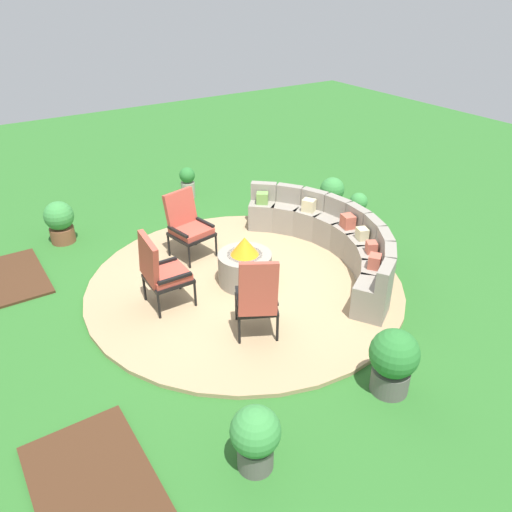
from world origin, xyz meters
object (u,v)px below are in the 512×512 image
object	(u,v)px
fire_pit	(245,265)
potted_plant_3	(255,437)
curved_stone_bench	(333,239)
lounge_chair_front_left	(187,224)
lounge_chair_back_left	(257,297)
potted_plant_2	(332,193)
potted_plant_5	(188,181)
potted_plant_1	(393,360)
lounge_chair_front_right	(161,271)
potted_plant_0	(358,206)
potted_plant_4	(60,221)

from	to	relation	value
fire_pit	potted_plant_3	size ratio (longest dim) A/B	1.12
curved_stone_bench	lounge_chair_front_left	distance (m)	2.39
lounge_chair_back_left	potted_plant_2	size ratio (longest dim) A/B	1.68
potted_plant_5	lounge_chair_front_left	bearing A→B (deg)	-25.93
curved_stone_bench	lounge_chair_front_left	xyz separation A→B (m)	(-1.39, -1.93, 0.22)
lounge_chair_back_left	potted_plant_3	size ratio (longest dim) A/B	1.60
potted_plant_2	lounge_chair_back_left	bearing A→B (deg)	-53.20
potted_plant_1	lounge_chair_front_right	bearing A→B (deg)	-152.60
fire_pit	potted_plant_2	size ratio (longest dim) A/B	1.18
fire_pit	curved_stone_bench	size ratio (longest dim) A/B	0.22
potted_plant_0	potted_plant_2	bearing A→B (deg)	-175.57
lounge_chair_front_right	potted_plant_4	world-z (taller)	lounge_chair_front_right
lounge_chair_front_left	potted_plant_4	xyz separation A→B (m)	(-1.73, -1.63, -0.21)
potted_plant_0	potted_plant_2	world-z (taller)	potted_plant_2
potted_plant_2	fire_pit	bearing A→B (deg)	-64.07
lounge_chair_front_left	potted_plant_2	distance (m)	3.25
potted_plant_0	potted_plant_4	distance (m)	5.41
potted_plant_0	potted_plant_4	xyz separation A→B (m)	(-2.25, -4.92, 0.07)
potted_plant_1	potted_plant_5	world-z (taller)	potted_plant_1
potted_plant_5	lounge_chair_back_left	bearing A→B (deg)	-15.96
potted_plant_0	potted_plant_1	size ratio (longest dim) A/B	0.73
lounge_chair_back_left	potted_plant_4	world-z (taller)	lounge_chair_back_left
lounge_chair_front_left	potted_plant_3	distance (m)	4.28
fire_pit	potted_plant_3	distance (m)	3.25
lounge_chair_front_right	potted_plant_3	distance (m)	2.95
fire_pit	lounge_chair_front_right	size ratio (longest dim) A/B	0.70
lounge_chair_back_left	potted_plant_3	xyz separation A→B (m)	(1.64, -1.09, -0.24)
curved_stone_bench	potted_plant_1	bearing A→B (deg)	-27.87
potted_plant_0	potted_plant_5	size ratio (longest dim) A/B	0.90
fire_pit	lounge_chair_back_left	xyz separation A→B (m)	(1.17, -0.54, 0.28)
potted_plant_4	lounge_chair_front_left	bearing A→B (deg)	43.36
lounge_chair_front_right	potted_plant_4	size ratio (longest dim) A/B	1.53
potted_plant_1	potted_plant_2	distance (m)	5.00
lounge_chair_front_right	potted_plant_2	xyz separation A→B (m)	(-1.31, 4.21, -0.25)
potted_plant_0	potted_plant_2	size ratio (longest dim) A/B	0.86
potted_plant_1	potted_plant_2	xyz separation A→B (m)	(-4.21, 2.71, -0.06)
potted_plant_4	curved_stone_bench	bearing A→B (deg)	48.82
potted_plant_0	curved_stone_bench	bearing A→B (deg)	-57.54
lounge_chair_front_left	potted_plant_0	distance (m)	3.34
curved_stone_bench	potted_plant_4	distance (m)	4.73
potted_plant_5	curved_stone_bench	bearing A→B (deg)	12.09
potted_plant_4	lounge_chair_front_right	bearing A→B (deg)	13.01
fire_pit	potted_plant_3	bearing A→B (deg)	-30.14
lounge_chair_back_left	potted_plant_3	distance (m)	1.99
lounge_chair_front_left	potted_plant_4	size ratio (longest dim) A/B	1.43
curved_stone_bench	lounge_chair_front_right	distance (m)	2.92
potted_plant_3	potted_plant_5	xyz separation A→B (m)	(-6.39, 2.45, -0.04)
potted_plant_2	lounge_chair_front_right	bearing A→B (deg)	-72.67
potted_plant_0	potted_plant_3	size ratio (longest dim) A/B	0.82
fire_pit	potted_plant_5	bearing A→B (deg)	167.18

